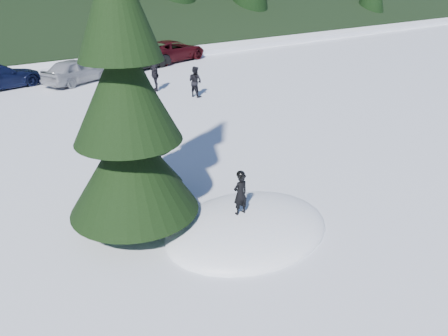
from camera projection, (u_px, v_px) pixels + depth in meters
ground at (247, 229)px, 11.21m from camera, size 200.00×200.00×0.00m
snow_mound at (247, 229)px, 11.21m from camera, size 4.48×3.52×0.96m
spruce_tall at (126, 103)px, 9.93m from camera, size 3.20×3.20×8.60m
spruce_short at (140, 129)px, 12.00m from camera, size 2.20×2.20×5.37m
child_skier at (240, 194)px, 10.79m from camera, size 0.42×0.28×1.11m
adult_0 at (195, 82)px, 23.01m from camera, size 0.80×0.92×1.61m
adult_1 at (155, 74)px, 24.08m from camera, size 0.87×1.18×1.87m
car_4 at (77, 71)px, 25.92m from camera, size 4.67×3.25×1.48m
car_5 at (143, 59)px, 29.75m from camera, size 4.23×2.32×1.32m
car_6 at (172, 51)px, 32.60m from camera, size 5.86×3.70×1.51m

